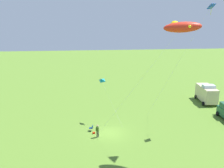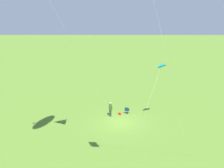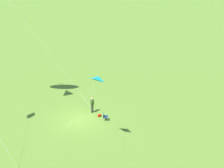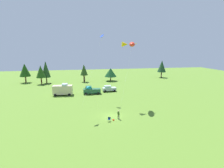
{
  "view_description": "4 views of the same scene",
  "coord_description": "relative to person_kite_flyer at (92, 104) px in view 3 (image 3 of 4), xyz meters",
  "views": [
    {
      "loc": [
        31.96,
        -2.77,
        15.57
      ],
      "look_at": [
        0.05,
        0.38,
        6.79
      ],
      "focal_mm": 42.0,
      "sensor_mm": 36.0,
      "label": 1
    },
    {
      "loc": [
        0.84,
        26.01,
        12.52
      ],
      "look_at": [
        0.94,
        -1.13,
        4.03
      ],
      "focal_mm": 42.0,
      "sensor_mm": 36.0,
      "label": 2
    },
    {
      "loc": [
        -26.69,
        6.02,
        16.57
      ],
      "look_at": [
        -2.43,
        -2.55,
        4.71
      ],
      "focal_mm": 50.0,
      "sensor_mm": 36.0,
      "label": 3
    },
    {
      "loc": [
        -5.77,
        -32.16,
        13.23
      ],
      "look_at": [
        0.23,
        0.4,
        6.48
      ],
      "focal_mm": 28.0,
      "sensor_mm": 36.0,
      "label": 4
    }
  ],
  "objects": [
    {
      "name": "ground_plane",
      "position": [
        -1.13,
        1.59,
        -1.02
      ],
      "size": [
        160.0,
        160.0,
        0.0
      ],
      "primitive_type": "plane",
      "color": "#557C29"
    },
    {
      "name": "person_kite_flyer",
      "position": [
        0.0,
        0.0,
        0.0
      ],
      "size": [
        0.51,
        0.51,
        1.74
      ],
      "rotation": [
        0.0,
        0.0,
        3.86
      ],
      "color": "#41493C",
      "rests_on": "ground"
    },
    {
      "name": "folding_chair",
      "position": [
        -1.94,
        -0.74,
        -0.53
      ],
      "size": [
        0.6,
        0.6,
        0.82
      ],
      "rotation": [
        0.0,
        0.0,
        4.4
      ],
      "color": "navy",
      "rests_on": "ground"
    },
    {
      "name": "backpack_on_grass",
      "position": [
        -1.07,
        -0.46,
        -0.91
      ],
      "size": [
        0.31,
        0.37,
        0.22
      ],
      "primitive_type": "cube",
      "rotation": [
        0.0,
        0.0,
        5.02
      ],
      "color": "red",
      "rests_on": "ground"
    },
    {
      "name": "kite_delta_teal",
      "position": [
        -5.26,
        0.83,
        5.22
      ],
      "size": [
        2.98,
        3.41,
        6.57
      ],
      "color": "teal",
      "rests_on": "ground"
    }
  ]
}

